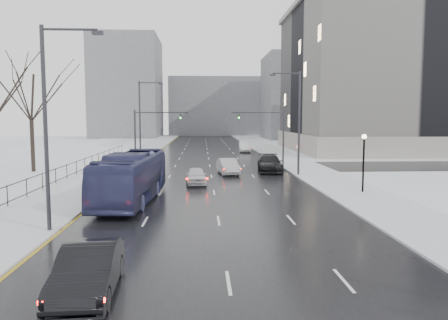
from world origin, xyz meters
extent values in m
cube|color=black|center=(0.00, 60.00, 0.02)|extent=(16.00, 150.00, 0.04)
cube|color=black|center=(0.00, 48.00, 0.02)|extent=(130.00, 10.00, 0.04)
cube|color=silver|center=(-10.50, 60.00, 0.08)|extent=(5.00, 150.00, 0.16)
cube|color=silver|center=(10.50, 60.00, 0.08)|extent=(5.00, 150.00, 0.16)
cube|color=white|center=(-20.00, 60.00, 0.06)|extent=(14.00, 150.00, 0.12)
cube|color=black|center=(-13.00, 30.00, 1.41)|extent=(0.04, 70.00, 0.05)
cube|color=black|center=(-13.00, 30.00, 0.41)|extent=(0.04, 70.00, 0.05)
cylinder|color=black|center=(-13.00, 30.00, 0.81)|extent=(0.06, 0.06, 1.30)
cylinder|color=#2D2D33|center=(8.40, 40.00, 5.00)|extent=(0.20, 0.20, 10.00)
cylinder|color=#2D2D33|center=(7.10, 40.00, 9.80)|extent=(2.60, 0.12, 0.12)
cube|color=#2D2D33|center=(5.80, 40.00, 9.65)|extent=(0.50, 0.25, 0.18)
cylinder|color=#2D2D33|center=(-8.40, 20.00, 5.00)|extent=(0.20, 0.20, 10.00)
cylinder|color=#2D2D33|center=(-7.10, 20.00, 9.80)|extent=(2.60, 0.12, 0.12)
cube|color=#2D2D33|center=(-5.80, 20.00, 9.65)|extent=(0.50, 0.25, 0.18)
cylinder|color=#2D2D33|center=(-8.40, 52.00, 5.00)|extent=(0.20, 0.20, 10.00)
cylinder|color=#2D2D33|center=(-7.10, 52.00, 9.80)|extent=(2.60, 0.12, 0.12)
cube|color=#2D2D33|center=(-5.80, 52.00, 9.65)|extent=(0.50, 0.25, 0.18)
cylinder|color=black|center=(11.00, 30.00, 2.16)|extent=(0.14, 0.14, 4.00)
sphere|color=#FFE5B2|center=(11.00, 30.00, 4.26)|extent=(0.36, 0.36, 0.36)
cylinder|color=#2D2D33|center=(8.40, 48.00, 3.25)|extent=(0.20, 0.20, 6.50)
cylinder|color=#2D2D33|center=(5.40, 48.00, 6.20)|extent=(6.00, 0.12, 0.12)
imported|color=#2D2D33|center=(3.30, 48.00, 5.60)|extent=(0.15, 0.18, 0.90)
sphere|color=#19FF33|center=(3.30, 47.85, 5.60)|extent=(0.16, 0.16, 0.16)
cylinder|color=#2D2D33|center=(-8.40, 48.00, 3.25)|extent=(0.20, 0.20, 6.50)
cylinder|color=#2D2D33|center=(-5.40, 48.00, 6.20)|extent=(6.00, 0.12, 0.12)
imported|color=#2D2D33|center=(-3.30, 48.00, 5.60)|extent=(0.15, 0.18, 0.90)
sphere|color=#19FF33|center=(-3.30, 47.85, 5.60)|extent=(0.16, 0.16, 0.16)
cylinder|color=#2D2D33|center=(9.20, 44.00, 1.41)|extent=(0.06, 0.06, 2.50)
cylinder|color=white|center=(9.20, 44.00, 2.56)|extent=(0.60, 0.03, 0.60)
torus|color=#B20C0C|center=(9.20, 44.00, 2.56)|extent=(0.58, 0.06, 0.58)
cube|color=gray|center=(35.00, 72.00, 12.00)|extent=(40.00, 30.00, 24.00)
cube|color=gray|center=(35.00, 72.00, 24.40)|extent=(41.00, 31.00, 0.80)
cube|color=gray|center=(35.00, 72.00, 1.50)|extent=(40.60, 30.60, 3.00)
cube|color=slate|center=(28.00, 115.00, 11.00)|extent=(24.00, 20.00, 22.00)
cube|color=slate|center=(-22.00, 125.00, 14.00)|extent=(18.00, 22.00, 28.00)
cube|color=slate|center=(4.00, 140.00, 9.00)|extent=(30.00, 18.00, 18.00)
imported|color=black|center=(-4.50, 12.22, 0.84)|extent=(1.99, 4.97, 1.61)
imported|color=navy|center=(-5.59, 27.72, 1.69)|extent=(3.51, 12.02, 3.31)
imported|color=silver|center=(-1.41, 35.13, 0.75)|extent=(1.92, 4.27, 1.42)
imported|color=#A6A5AA|center=(1.68, 41.53, 0.82)|extent=(2.25, 4.90, 1.56)
imported|color=black|center=(6.14, 43.26, 0.90)|extent=(2.81, 6.06, 1.71)
imported|color=white|center=(6.05, 69.25, 0.88)|extent=(2.06, 5.18, 1.68)
camera|label=1|loc=(-0.88, -1.40, 5.68)|focal=35.00mm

